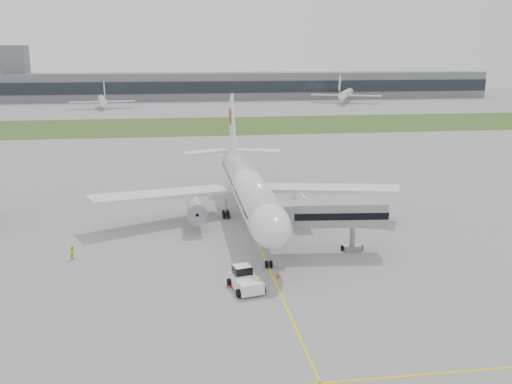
{
  "coord_description": "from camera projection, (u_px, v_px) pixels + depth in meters",
  "views": [
    {
      "loc": [
        -10.75,
        -79.04,
        25.69
      ],
      "look_at": [
        0.87,
        2.0,
        5.25
      ],
      "focal_mm": 40.0,
      "sensor_mm": 36.0,
      "label": 1
    }
  ],
  "objects": [
    {
      "name": "control_tower",
      "position": [
        19.0,
        101.0,
        294.04
      ],
      "size": [
        12.0,
        12.0,
        56.0
      ],
      "primitive_type": null,
      "color": "slate",
      "rests_on": "ground"
    },
    {
      "name": "safety_cone_right",
      "position": [
        278.0,
        275.0,
        66.03
      ],
      "size": [
        0.45,
        0.45,
        0.62
      ],
      "primitive_type": "cone",
      "color": "red",
      "rests_on": "ground"
    },
    {
      "name": "pushback_tug",
      "position": [
        245.0,
        279.0,
        62.85
      ],
      "size": [
        4.0,
        5.15,
        2.4
      ],
      "rotation": [
        0.0,
        0.0,
        0.22
      ],
      "color": "white",
      "rests_on": "ground"
    },
    {
      "name": "ground",
      "position": [
        252.0,
        230.0,
        83.61
      ],
      "size": [
        600.0,
        600.0,
        0.0
      ],
      "primitive_type": "plane",
      "color": "#939396",
      "rests_on": "ground"
    },
    {
      "name": "airliner",
      "position": [
        248.0,
        185.0,
        86.92
      ],
      "size": [
        48.13,
        53.95,
        17.88
      ],
      "color": "white",
      "rests_on": "ground"
    },
    {
      "name": "distant_aircraft_right",
      "position": [
        346.0,
        103.0,
        283.73
      ],
      "size": [
        44.19,
        42.11,
        13.28
      ],
      "primitive_type": null,
      "rotation": [
        0.0,
        0.0,
        -0.42
      ],
      "color": "white",
      "rests_on": "ground"
    },
    {
      "name": "ground_crew_far",
      "position": [
        73.0,
        252.0,
        71.78
      ],
      "size": [
        1.01,
        1.1,
        1.81
      ],
      "primitive_type": "imported",
      "rotation": [
        0.0,
        0.0,
        1.1
      ],
      "color": "#CDFE2A",
      "rests_on": "ground"
    },
    {
      "name": "grass_strip",
      "position": [
        206.0,
        126.0,
        198.86
      ],
      "size": [
        600.0,
        50.0,
        0.02
      ],
      "primitive_type": "cube",
      "color": "#32501E",
      "rests_on": "ground"
    },
    {
      "name": "ground_crew_near",
      "position": [
        259.0,
        285.0,
        61.8
      ],
      "size": [
        0.72,
        0.49,
        1.92
      ],
      "primitive_type": "imported",
      "rotation": [
        0.0,
        0.0,
        3.18
      ],
      "color": "yellow",
      "rests_on": "ground"
    },
    {
      "name": "distant_aircraft_left",
      "position": [
        103.0,
        109.0,
        256.31
      ],
      "size": [
        32.4,
        29.59,
        11.0
      ],
      "primitive_type": null,
      "rotation": [
        0.0,
        0.0,
        0.16
      ],
      "color": "white",
      "rests_on": "ground"
    },
    {
      "name": "jet_bridge",
      "position": [
        324.0,
        215.0,
        73.19
      ],
      "size": [
        15.16,
        4.46,
        6.94
      ],
      "rotation": [
        0.0,
        0.0,
        -0.1
      ],
      "color": "gray",
      "rests_on": "ground"
    },
    {
      "name": "safety_cone_left",
      "position": [
        230.0,
        285.0,
        63.33
      ],
      "size": [
        0.41,
        0.41,
        0.56
      ],
      "primitive_type": "cone",
      "color": "red",
      "rests_on": "ground"
    },
    {
      "name": "terminal_building",
      "position": [
        194.0,
        86.0,
        302.69
      ],
      "size": [
        320.0,
        22.3,
        14.0
      ],
      "color": "slate",
      "rests_on": "ground"
    },
    {
      "name": "apron_markings",
      "position": [
        257.0,
        241.0,
        78.81
      ],
      "size": [
        70.0,
        70.0,
        0.04
      ],
      "primitive_type": null,
      "color": "yellow",
      "rests_on": "ground"
    }
  ]
}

